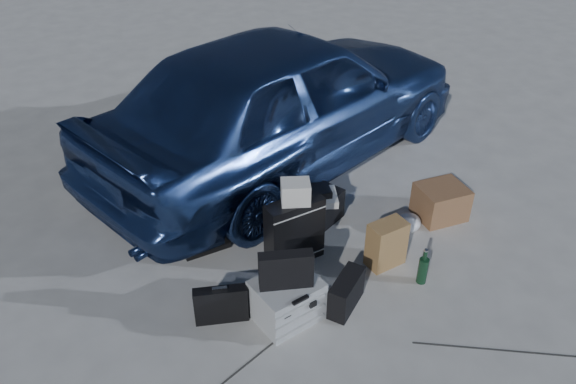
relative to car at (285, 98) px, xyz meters
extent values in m
plane|color=#BBBBB6|center=(-0.67, -2.10, -0.79)|extent=(60.00, 60.00, 0.00)
imported|color=#2D4884|center=(0.00, 0.00, 0.00)|extent=(4.97, 3.17, 1.58)
cube|color=#A9ACAF|center=(-1.14, -2.15, -0.61)|extent=(0.54, 0.46, 0.36)
cube|color=black|center=(-1.15, -2.16, -0.28)|extent=(0.42, 0.24, 0.31)
cube|color=black|center=(-1.60, -1.93, -0.63)|extent=(0.42, 0.23, 0.32)
cube|color=black|center=(-1.39, -1.06, -0.51)|extent=(0.43, 0.16, 0.56)
cube|color=black|center=(-0.74, -1.56, -0.48)|extent=(0.52, 0.20, 0.62)
cube|color=silver|center=(-0.73, -1.55, -0.07)|extent=(0.30, 0.28, 0.19)
cube|color=black|center=(-0.33, -1.23, -0.63)|extent=(0.69, 0.49, 0.32)
cube|color=silver|center=(-0.35, -1.24, -0.44)|extent=(0.50, 0.45, 0.07)
cube|color=black|center=(-0.35, -1.24, -0.37)|extent=(0.34, 0.28, 0.06)
cube|color=#8D623D|center=(-0.07, -2.00, -0.57)|extent=(0.33, 0.21, 0.43)
cube|color=brown|center=(0.84, -1.68, -0.62)|extent=(0.50, 0.45, 0.34)
ellipsoid|color=silver|center=(0.43, -1.70, -0.71)|extent=(0.35, 0.33, 0.15)
cube|color=black|center=(-0.66, -2.27, -0.64)|extent=(0.43, 0.36, 0.29)
cylinder|color=black|center=(0.07, -2.34, -0.62)|extent=(0.10, 0.10, 0.34)
camera|label=1|loc=(-2.64, -4.93, 2.53)|focal=35.00mm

